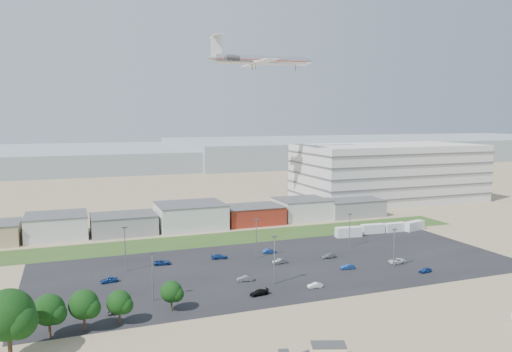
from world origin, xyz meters
name	(u,v)px	position (x,y,z in m)	size (l,w,h in m)	color
ground	(297,295)	(0.00, 0.00, 0.00)	(700.00, 700.00, 0.00)	#988160
parking_lot	(281,266)	(5.00, 20.00, 0.01)	(120.00, 50.00, 0.01)	black
grass_strip	(224,239)	(0.00, 52.00, 0.01)	(160.00, 16.00, 0.02)	#2C471A
hills_backdrop	(177,157)	(40.00, 315.00, 4.50)	(700.00, 200.00, 9.00)	gray
building_row	(158,218)	(-17.00, 71.00, 4.00)	(170.00, 20.00, 8.00)	silver
parking_garage	(388,172)	(90.00, 95.00, 12.50)	(80.00, 40.00, 25.00)	silver
portable_shed	(328,352)	(-7.81, -27.64, 1.32)	(5.25, 2.72, 2.64)	beige
box_trailer_a	(348,232)	(36.90, 40.55, 1.54)	(8.20, 2.56, 3.08)	silver
box_trailer_b	(373,229)	(46.78, 42.15, 1.45)	(7.71, 2.41, 2.89)	silver
box_trailer_c	(395,227)	(54.90, 41.64, 1.41)	(7.53, 2.35, 2.82)	silver
box_trailer_d	(414,226)	(62.03, 40.97, 1.48)	(7.89, 2.47, 2.96)	silver
tree_far_left	(8,320)	(-53.21, -10.23, 6.31)	(8.41, 8.41, 12.62)	black
tree_left	(49,313)	(-47.81, -3.86, 4.25)	(5.67, 5.67, 8.51)	black
tree_mid	(84,308)	(-42.24, -3.09, 4.15)	(5.53, 5.53, 8.29)	black
tree_right	(119,305)	(-36.24, -2.33, 3.53)	(4.71, 4.71, 7.06)	black
tree_near	(171,294)	(-26.31, 0.48, 3.35)	(4.46, 4.46, 6.69)	black
lightpole_front_l	(153,277)	(-28.77, 7.05, 5.05)	(1.19, 0.50, 10.10)	slate
lightpole_front_m	(274,260)	(-1.82, 7.90, 5.46)	(1.29, 0.54, 10.92)	slate
lightpole_front_r	(394,248)	(30.55, 8.85, 4.85)	(1.14, 0.48, 9.69)	slate
lightpole_back_l	(125,249)	(-31.82, 29.17, 5.42)	(1.28, 0.53, 10.85)	slate
lightpole_back_m	(256,239)	(1.65, 28.43, 5.24)	(1.23, 0.51, 10.48)	slate
lightpole_back_r	(350,230)	(30.83, 29.98, 4.81)	(1.13, 0.47, 9.63)	slate
airliner	(261,60)	(27.38, 90.85, 58.93)	(44.77, 30.53, 13.23)	silver
parked_car_0	(397,261)	(33.48, 11.44, 0.62)	(2.06, 4.47, 1.24)	silver
parked_car_1	(347,267)	(19.17, 11.62, 0.59)	(1.26, 3.61, 1.19)	navy
parked_car_2	(425,270)	(35.19, 2.73, 0.58)	(1.37, 3.40, 1.16)	navy
parked_car_3	(259,292)	(-7.55, 2.42, 0.60)	(1.67, 4.11, 1.19)	black
parked_car_4	(245,278)	(-7.26, 11.97, 0.63)	(1.32, 3.80, 1.25)	#595B5E
parked_car_5	(109,280)	(-36.24, 21.85, 0.65)	(1.55, 3.84, 1.31)	navy
parked_car_6	(219,256)	(-7.64, 31.37, 0.62)	(1.75, 4.30, 1.25)	navy
parked_car_7	(280,261)	(5.49, 21.77, 0.64)	(1.35, 3.87, 1.28)	#595B5E
parked_car_9	(162,262)	(-22.65, 31.33, 0.60)	(1.98, 4.29, 1.19)	navy
parked_car_10	(117,311)	(-36.22, 2.66, 0.55)	(1.53, 3.77, 1.09)	#595B5E
parked_car_11	(269,251)	(6.73, 31.73, 0.61)	(1.30, 3.73, 1.23)	navy
parked_car_12	(328,256)	(19.41, 21.74, 0.60)	(1.69, 4.16, 1.21)	#A5A5AA
parked_car_13	(315,285)	(5.51, 2.40, 0.56)	(1.18, 3.39, 1.12)	silver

